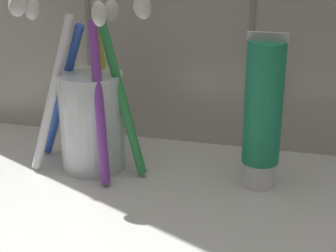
{
  "coord_description": "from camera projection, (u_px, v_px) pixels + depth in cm",
  "views": [
    {
      "loc": [
        8.06,
        -42.01,
        26.65
      ],
      "look_at": [
        -3.67,
        2.96,
        9.0
      ],
      "focal_mm": 60.0,
      "sensor_mm": 36.0,
      "label": 1
    }
  ],
  "objects": [
    {
      "name": "sink_counter",
      "position": [
        200.0,
        227.0,
        0.49
      ],
      "size": [
        73.1,
        34.07,
        2.0
      ],
      "primitive_type": "cube",
      "color": "silver",
      "rests_on": "ground"
    },
    {
      "name": "toothbrush_cup",
      "position": [
        91.0,
        113.0,
        0.56
      ],
      "size": [
        14.91,
        10.43,
        18.11
      ],
      "color": "silver",
      "rests_on": "sink_counter"
    },
    {
      "name": "toothpaste_tube",
      "position": [
        263.0,
        113.0,
        0.52
      ],
      "size": [
        3.72,
        3.54,
        14.92
      ],
      "color": "white",
      "rests_on": "sink_counter"
    }
  ]
}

